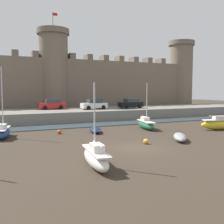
# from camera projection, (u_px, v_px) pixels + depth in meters

# --- Properties ---
(ground_plane) EXTENTS (160.00, 160.00, 0.00)m
(ground_plane) POSITION_uv_depth(u_px,v_px,m) (137.00, 148.00, 21.00)
(ground_plane) COLOR #382D23
(water_channel) EXTENTS (80.00, 4.50, 0.10)m
(water_channel) POSITION_uv_depth(u_px,v_px,m) (82.00, 125.00, 34.14)
(water_channel) COLOR #3D4C56
(water_channel) RESTS_ON ground
(quay_road) EXTENTS (70.77, 10.00, 1.55)m
(quay_road) POSITION_uv_depth(u_px,v_px,m) (67.00, 115.00, 40.66)
(quay_road) COLOR slate
(quay_road) RESTS_ON ground
(castle) EXTENTS (64.66, 5.89, 18.73)m
(castle) POSITION_uv_depth(u_px,v_px,m) (54.00, 80.00, 48.72)
(castle) COLOR #706354
(castle) RESTS_ON ground
(sailboat_midflat_right) EXTENTS (5.48, 2.76, 6.07)m
(sailboat_midflat_right) POSITION_uv_depth(u_px,v_px,m) (223.00, 124.00, 30.39)
(sailboat_midflat_right) COLOR yellow
(sailboat_midflat_right) RESTS_ON ground
(sailboat_foreground_right) EXTENTS (1.89, 4.37, 6.87)m
(sailboat_foreground_right) POSITION_uv_depth(u_px,v_px,m) (3.00, 132.00, 25.22)
(sailboat_foreground_right) COLOR #234793
(sailboat_foreground_right) RESTS_ON ground
(rowboat_foreground_centre) EXTENTS (1.98, 3.54, 0.57)m
(rowboat_foreground_centre) POSITION_uv_depth(u_px,v_px,m) (95.00, 130.00, 28.46)
(rowboat_foreground_centre) COLOR #141E3D
(rowboat_foreground_centre) RESTS_ON ground
(sailboat_midflat_centre) EXTENTS (1.39, 4.37, 5.07)m
(sailboat_midflat_centre) POSITION_uv_depth(u_px,v_px,m) (96.00, 157.00, 15.57)
(sailboat_midflat_centre) COLOR silver
(sailboat_midflat_centre) RESTS_ON ground
(rowboat_near_channel_right) EXTENTS (2.77, 3.43, 0.66)m
(rowboat_near_channel_right) POSITION_uv_depth(u_px,v_px,m) (180.00, 137.00, 23.89)
(rowboat_near_channel_right) COLOR gray
(rowboat_near_channel_right) RESTS_ON ground
(sailboat_midflat_left) EXTENTS (2.11, 4.74, 5.43)m
(sailboat_midflat_left) POSITION_uv_depth(u_px,v_px,m) (146.00, 124.00, 31.00)
(sailboat_midflat_left) COLOR #1E6B47
(sailboat_midflat_left) RESTS_ON ground
(mooring_buoy_mid_mud) EXTENTS (0.45, 0.45, 0.45)m
(mooring_buoy_mid_mud) POSITION_uv_depth(u_px,v_px,m) (146.00, 141.00, 22.43)
(mooring_buoy_mid_mud) COLOR orange
(mooring_buoy_mid_mud) RESTS_ON ground
(mooring_buoy_near_channel) EXTENTS (0.45, 0.45, 0.45)m
(mooring_buoy_near_channel) POSITION_uv_depth(u_px,v_px,m) (59.00, 132.00, 27.56)
(mooring_buoy_near_channel) COLOR #E04C1E
(mooring_buoy_near_channel) RESTS_ON ground
(car_quay_centre_west) EXTENTS (4.16, 1.99, 1.62)m
(car_quay_centre_west) POSITION_uv_depth(u_px,v_px,m) (131.00, 104.00, 44.22)
(car_quay_centre_west) COLOR black
(car_quay_centre_west) RESTS_ON quay_road
(car_quay_centre_east) EXTENTS (4.16, 1.99, 1.62)m
(car_quay_centre_east) POSITION_uv_depth(u_px,v_px,m) (94.00, 104.00, 41.80)
(car_quay_centre_east) COLOR silver
(car_quay_centre_east) RESTS_ON quay_road
(car_quay_west) EXTENTS (4.16, 1.99, 1.62)m
(car_quay_west) POSITION_uv_depth(u_px,v_px,m) (52.00, 104.00, 41.77)
(car_quay_west) COLOR red
(car_quay_west) RESTS_ON quay_road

